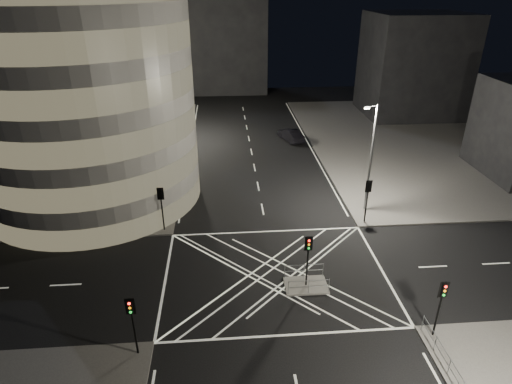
{
  "coord_description": "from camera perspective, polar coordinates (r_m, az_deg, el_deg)",
  "views": [
    {
      "loc": [
        -3.43,
        -25.21,
        19.48
      ],
      "look_at": [
        -0.81,
        7.69,
        3.0
      ],
      "focal_mm": 30.0,
      "sensor_mm": 36.0,
      "label": 1
    }
  ],
  "objects": [
    {
      "name": "ground",
      "position": [
        32.04,
        2.58,
        -10.94
      ],
      "size": [
        120.0,
        120.0,
        0.0
      ],
      "primitive_type": "plane",
      "color": "black",
      "rests_on": "ground"
    },
    {
      "name": "sidewalk_far_left",
      "position": [
        61.28,
        -29.03,
        4.66
      ],
      "size": [
        42.0,
        42.0,
        0.15
      ],
      "primitive_type": "cube",
      "color": "#52504D",
      "rests_on": "ground"
    },
    {
      "name": "sidewalk_far_right",
      "position": [
        64.45,
        26.09,
        6.27
      ],
      "size": [
        42.0,
        42.0,
        0.15
      ],
      "primitive_type": "cube",
      "color": "#52504D",
      "rests_on": "ground"
    },
    {
      "name": "central_island",
      "position": [
        31.11,
        6.67,
        -12.26
      ],
      "size": [
        3.0,
        2.0,
        0.15
      ],
      "primitive_type": "cube",
      "color": "slate",
      "rests_on": "ground"
    },
    {
      "name": "office_tower_curved",
      "position": [
        47.72,
        -26.84,
        15.62
      ],
      "size": [
        30.0,
        29.0,
        27.2
      ],
      "color": "gray",
      "rests_on": "sidewalk_far_left"
    },
    {
      "name": "office_block_rear",
      "position": [
        70.22,
        -20.94,
        18.1
      ],
      "size": [
        24.0,
        16.0,
        22.0
      ],
      "primitive_type": "cube",
      "color": "gray",
      "rests_on": "sidewalk_far_left"
    },
    {
      "name": "building_right_far",
      "position": [
        72.51,
        20.23,
        15.6
      ],
      "size": [
        14.0,
        12.0,
        15.0
      ],
      "primitive_type": "cube",
      "color": "black",
      "rests_on": "sidewalk_far_right"
    },
    {
      "name": "building_far_end",
      "position": [
        83.87,
        -5.21,
        19.25
      ],
      "size": [
        18.0,
        8.0,
        18.0
      ],
      "primitive_type": "cube",
      "color": "black",
      "rests_on": "ground"
    },
    {
      "name": "tree_a",
      "position": [
        37.95,
        -14.93,
        2.59
      ],
      "size": [
        4.44,
        4.44,
        7.06
      ],
      "color": "black",
      "rests_on": "sidewalk_far_left"
    },
    {
      "name": "tree_b",
      "position": [
        43.17,
        -13.83,
        6.77
      ],
      "size": [
        5.22,
        5.22,
        8.29
      ],
      "color": "black",
      "rests_on": "sidewalk_far_left"
    },
    {
      "name": "tree_c",
      "position": [
        49.03,
        -12.77,
        8.32
      ],
      "size": [
        3.86,
        3.86,
        6.78
      ],
      "color": "black",
      "rests_on": "sidewalk_far_left"
    },
    {
      "name": "tree_d",
      "position": [
        54.65,
        -12.03,
        10.53
      ],
      "size": [
        4.89,
        4.89,
        7.61
      ],
      "color": "black",
      "rests_on": "sidewalk_far_left"
    },
    {
      "name": "tree_e",
      "position": [
        60.69,
        -11.31,
        11.06
      ],
      "size": [
        3.47,
        3.47,
        5.67
      ],
      "color": "black",
      "rests_on": "sidewalk_far_left"
    },
    {
      "name": "traffic_signal_fl",
      "position": [
        36.44,
        -12.52,
        -1.19
      ],
      "size": [
        0.55,
        0.22,
        4.0
      ],
      "color": "black",
      "rests_on": "sidewalk_far_left"
    },
    {
      "name": "traffic_signal_nl",
      "position": [
        25.34,
        -16.22,
        -15.6
      ],
      "size": [
        0.55,
        0.22,
        4.0
      ],
      "color": "black",
      "rests_on": "sidewalk_near_left"
    },
    {
      "name": "traffic_signal_fr",
      "position": [
        38.06,
        14.68,
        -0.2
      ],
      "size": [
        0.55,
        0.22,
        4.0
      ],
      "color": "black",
      "rests_on": "sidewalk_far_right"
    },
    {
      "name": "traffic_signal_nr",
      "position": [
        27.62,
        23.49,
        -12.94
      ],
      "size": [
        0.55,
        0.22,
        4.0
      ],
      "color": "black",
      "rests_on": "sidewalk_near_right"
    },
    {
      "name": "traffic_signal_island",
      "position": [
        29.43,
        6.95,
        -7.95
      ],
      "size": [
        0.55,
        0.22,
        4.0
      ],
      "color": "black",
      "rests_on": "central_island"
    },
    {
      "name": "street_lamp_left_near",
      "position": [
        40.18,
        -12.92,
        5.55
      ],
      "size": [
        1.25,
        0.25,
        10.0
      ],
      "color": "slate",
      "rests_on": "sidewalk_far_left"
    },
    {
      "name": "street_lamp_left_far",
      "position": [
        57.25,
        -10.68,
        11.99
      ],
      "size": [
        1.25,
        0.25,
        10.0
      ],
      "color": "slate",
      "rests_on": "sidewalk_far_left"
    },
    {
      "name": "street_lamp_right_far",
      "position": [
        39.11,
        15.02,
        4.72
      ],
      "size": [
        1.25,
        0.25,
        10.0
      ],
      "color": "slate",
      "rests_on": "sidewalk_far_right"
    },
    {
      "name": "railing_island_south",
      "position": [
        30.04,
        7.05,
        -12.4
      ],
      "size": [
        2.8,
        0.06,
        1.1
      ],
      "primitive_type": "cube",
      "color": "slate",
      "rests_on": "central_island"
    },
    {
      "name": "railing_island_north",
      "position": [
        31.43,
        6.42,
        -10.36
      ],
      "size": [
        2.8,
        0.06,
        1.1
      ],
      "primitive_type": "cube",
      "color": "slate",
      "rests_on": "central_island"
    },
    {
      "name": "sedan",
      "position": [
        57.84,
        4.64,
        7.6
      ],
      "size": [
        3.26,
        5.11,
        1.59
      ],
      "primitive_type": "imported",
      "rotation": [
        0.0,
        0.0,
        3.5
      ],
      "color": "black",
      "rests_on": "ground"
    }
  ]
}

